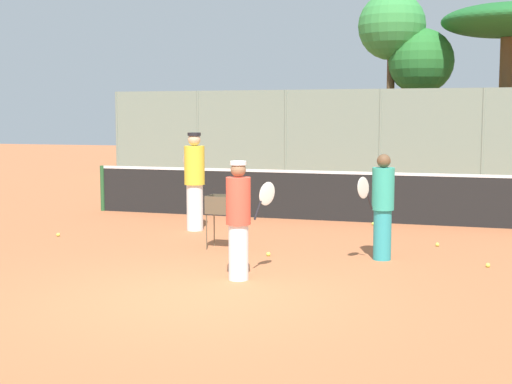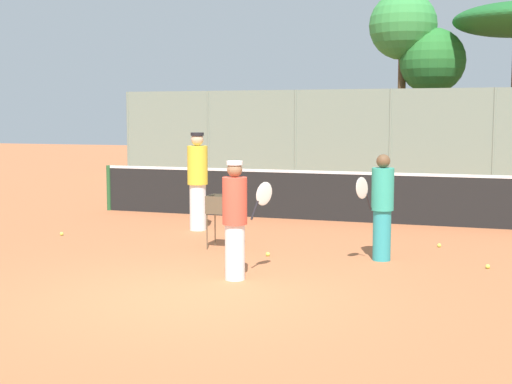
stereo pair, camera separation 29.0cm
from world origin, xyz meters
name	(u,v)px [view 1 (the left image)]	position (x,y,z in m)	size (l,w,h in m)	color
ground_plane	(199,297)	(0.00, 0.00, 0.00)	(80.00, 80.00, 0.00)	#B7663D
tennis_net	(317,194)	(0.00, 6.82, 0.56)	(10.47, 0.10, 1.07)	#26592D
back_fence	(380,135)	(0.00, 16.86, 1.58)	(20.48, 0.08, 3.16)	gray
tree_0	(421,63)	(1.08, 20.00, 4.22)	(2.49, 2.49, 5.54)	brown
tree_2	(508,24)	(4.15, 19.62, 5.52)	(4.72, 4.72, 6.24)	brown
tree_3	(392,28)	(-0.03, 19.91, 5.56)	(2.57, 2.57, 6.93)	brown
player_white_outfit	(239,218)	(0.18, 1.03, 0.85)	(0.56, 0.79, 1.63)	white
player_red_cap	(382,206)	(1.88, 2.98, 0.85)	(0.51, 0.83, 1.66)	teal
player_yellow_shirt	(194,180)	(-2.00, 4.78, 0.99)	(0.71, 0.79, 1.92)	white
ball_cart	(224,209)	(-0.79, 3.13, 0.68)	(0.56, 0.41, 0.91)	brown
tennis_ball_1	(58,235)	(-4.17, 3.35, 0.03)	(0.07, 0.07, 0.07)	#D1E54C
tennis_ball_3	(268,254)	(0.11, 2.72, 0.03)	(0.07, 0.07, 0.07)	#D1E54C
tennis_ball_4	(488,265)	(3.46, 2.88, 0.03)	(0.07, 0.07, 0.07)	#D1E54C
tennis_ball_5	(234,225)	(-1.41, 5.44, 0.03)	(0.07, 0.07, 0.07)	#D1E54C
tennis_ball_6	(437,245)	(2.65, 4.41, 0.03)	(0.07, 0.07, 0.07)	#D1E54C
tennis_ball_8	(373,224)	(1.26, 6.46, 0.03)	(0.07, 0.07, 0.07)	#D1E54C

